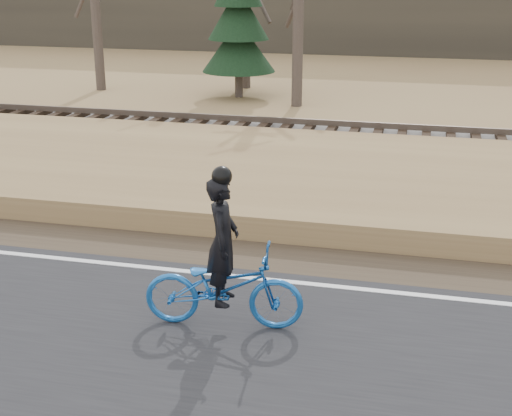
# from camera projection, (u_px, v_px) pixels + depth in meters

# --- Properties ---
(ground) EXTENTS (120.00, 120.00, 0.00)m
(ground) POSITION_uv_depth(u_px,v_px,m) (502.00, 314.00, 9.94)
(ground) COLOR olive
(ground) RESTS_ON ground
(edge_line) EXTENTS (120.00, 0.12, 0.01)m
(edge_line) POSITION_uv_depth(u_px,v_px,m) (501.00, 303.00, 10.11)
(edge_line) COLOR silver
(edge_line) RESTS_ON road
(shoulder) EXTENTS (120.00, 1.60, 0.04)m
(shoulder) POSITION_uv_depth(u_px,v_px,m) (496.00, 277.00, 11.04)
(shoulder) COLOR #473A2B
(shoulder) RESTS_ON ground
(embankment) EXTENTS (120.00, 5.00, 0.44)m
(embankment) POSITION_uv_depth(u_px,v_px,m) (485.00, 204.00, 13.73)
(embankment) COLOR olive
(embankment) RESTS_ON ground
(ballast) EXTENTS (120.00, 3.00, 0.45)m
(ballast) POSITION_uv_depth(u_px,v_px,m) (476.00, 155.00, 17.21)
(ballast) COLOR slate
(ballast) RESTS_ON ground
(railroad) EXTENTS (120.00, 2.40, 0.29)m
(railroad) POSITION_uv_depth(u_px,v_px,m) (477.00, 143.00, 17.11)
(railroad) COLOR black
(railroad) RESTS_ON ballast
(cyclist) EXTENTS (2.18, 0.98, 2.20)m
(cyclist) POSITION_uv_depth(u_px,v_px,m) (223.00, 277.00, 9.30)
(cyclist) COLOR #1754A0
(cyclist) RESTS_ON road
(conifer) EXTENTS (2.60, 2.60, 6.08)m
(conifer) POSITION_uv_depth(u_px,v_px,m) (238.00, 15.00, 24.80)
(conifer) COLOR #473C34
(conifer) RESTS_ON ground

